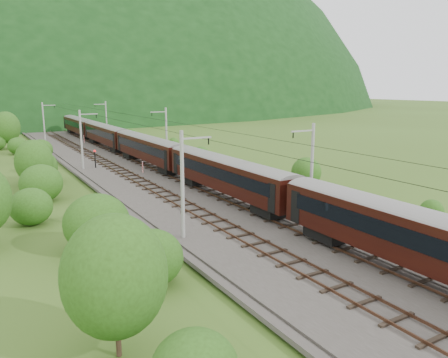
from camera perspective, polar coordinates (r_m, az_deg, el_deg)
ground at (r=36.11m, az=3.68°, el=-6.38°), size 600.00×600.00×0.00m
railbed at (r=44.34m, az=-3.58°, el=-2.67°), size 14.00×220.00×0.30m
track_left at (r=43.30m, az=-6.42°, el=-2.79°), size 2.40×220.00×0.27m
track_right at (r=45.39m, az=-0.88°, el=-2.01°), size 2.40×220.00×0.27m
catenary_left at (r=62.11m, az=-18.08°, el=5.08°), size 2.54×192.28×8.00m
catenary_right at (r=65.81m, az=-7.59°, el=5.93°), size 2.54×192.28×8.00m
overhead_wires at (r=43.11m, az=-3.70°, el=6.30°), size 4.83×198.00×0.03m
mountain_main at (r=289.17m, az=-26.93°, el=8.51°), size 504.00×360.00×244.00m
train at (r=61.98m, az=-9.72°, el=4.42°), size 2.81×156.21×4.88m
hazard_post_near at (r=57.89m, az=-10.58°, el=1.53°), size 0.16×0.16×1.48m
hazard_post_far at (r=91.38m, az=-17.81°, el=5.00°), size 0.17×0.17×1.58m
signal at (r=62.92m, az=-16.49°, el=2.74°), size 0.27×0.27×2.48m
vegetation_left at (r=52.78m, az=-23.99°, el=1.29°), size 13.41×150.87×6.89m
vegetation_right at (r=50.71m, az=9.34°, el=0.38°), size 6.89×104.60×3.09m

